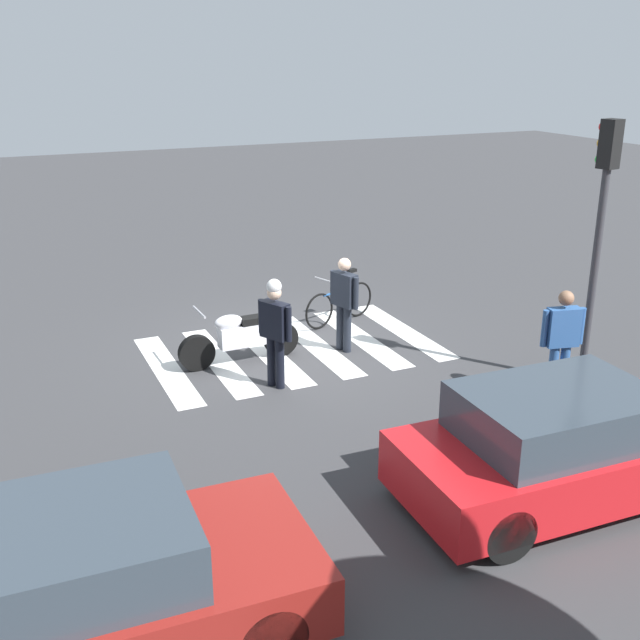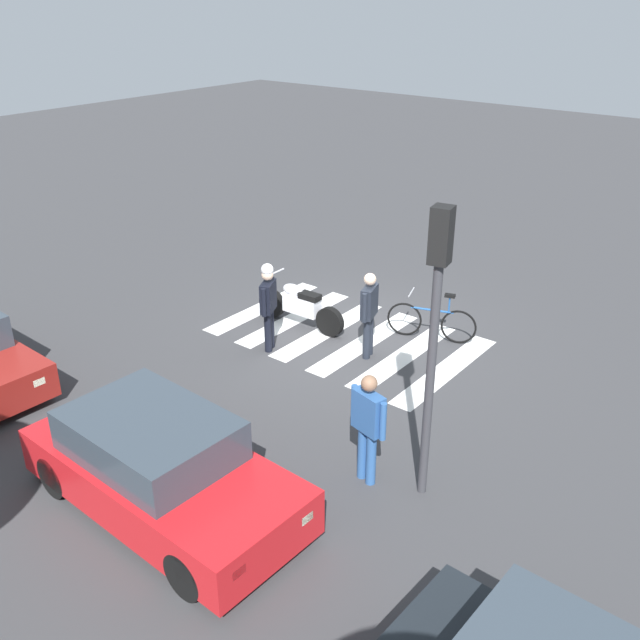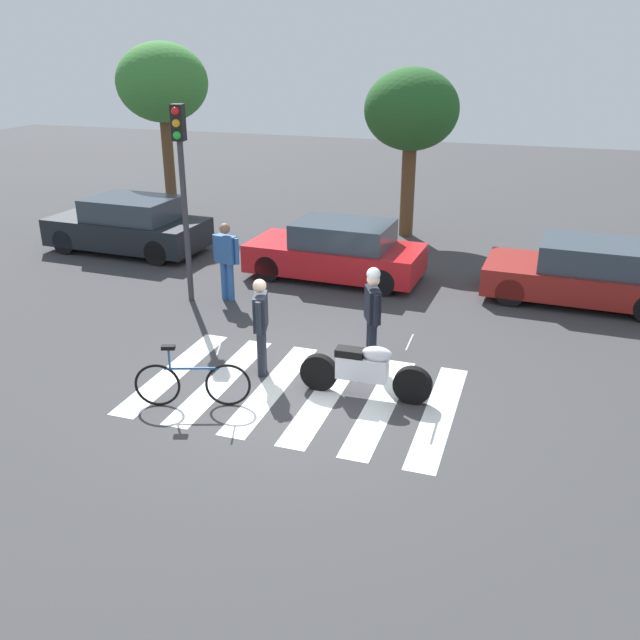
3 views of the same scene
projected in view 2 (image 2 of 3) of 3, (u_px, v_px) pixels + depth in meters
The scene contains 9 objects.
ground_plane at pixel (347, 336), 14.14m from camera, with size 60.00×60.00×0.00m, color #38383A.
police_motorcycle at pixel (300, 306), 14.38m from camera, with size 2.11×0.62×1.02m.
leaning_bicycle at pixel (432, 321), 13.86m from camera, with size 1.69×0.67×1.01m.
officer_on_foot at pixel (268, 301), 13.21m from camera, with size 0.39×0.61×1.75m.
officer_by_motorcycle at pixel (369, 310), 12.98m from camera, with size 0.33×0.65×1.67m.
pedestrian_bystander at pixel (368, 422), 9.63m from camera, with size 0.66×0.31×1.69m.
crosswalk_stripes at pixel (347, 336), 14.14m from camera, with size 4.95×3.21×0.01m.
car_red_convertible at pixel (160, 467), 9.25m from camera, with size 4.10×1.90×1.36m.
traffic_light_pole at pixel (436, 311), 8.66m from camera, with size 0.28×0.35×4.07m.
Camera 2 is at (-7.41, 10.25, 6.36)m, focal length 39.73 mm.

